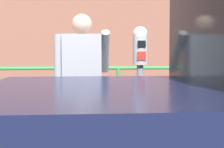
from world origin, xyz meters
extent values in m
cube|color=gray|center=(0.00, 1.36, 0.06)|extent=(36.00, 2.72, 0.12)
cylinder|color=slate|center=(-0.04, 0.38, 0.65)|extent=(0.07, 0.07, 1.06)
cylinder|color=#939699|center=(-0.04, 0.38, 1.34)|extent=(0.15, 0.15, 0.30)
sphere|color=silver|center=(-0.04, 0.38, 1.51)|extent=(0.15, 0.15, 0.15)
cube|color=black|center=(-0.04, 0.30, 1.40)|extent=(0.08, 0.01, 0.07)
cube|color=red|center=(-0.04, 0.30, 1.28)|extent=(0.09, 0.01, 0.09)
cylinder|color=brown|center=(-0.75, 0.51, 0.52)|extent=(0.15, 0.15, 0.79)
cylinder|color=brown|center=(-0.55, 0.50, 0.52)|extent=(0.15, 0.15, 0.79)
cube|color=gray|center=(-0.65, 0.50, 1.21)|extent=(0.43, 0.24, 0.60)
sphere|color=tan|center=(-0.65, 0.50, 1.62)|extent=(0.21, 0.21, 0.21)
cylinder|color=gray|center=(-0.90, 0.52, 1.23)|extent=(0.09, 0.09, 0.56)
cylinder|color=gray|center=(-0.39, 0.66, 1.32)|extent=(0.12, 0.45, 0.48)
cylinder|color=#2D7A38|center=(0.00, 2.58, 1.07)|extent=(24.00, 0.06, 0.06)
cylinder|color=#2D7A38|center=(0.00, 2.58, 0.64)|extent=(24.00, 0.05, 0.05)
cylinder|color=#2D7A38|center=(0.00, 2.58, 0.60)|extent=(0.06, 0.06, 0.95)
cube|color=brown|center=(0.00, 5.57, 1.49)|extent=(32.00, 0.50, 2.98)
camera|label=1|loc=(-0.73, -3.26, 1.29)|focal=56.48mm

